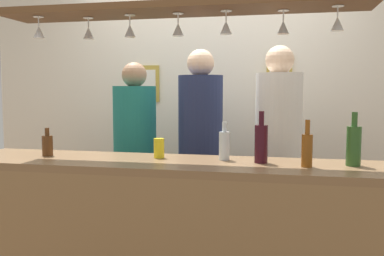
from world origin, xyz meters
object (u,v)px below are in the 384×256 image
person_left_teal_shirt (135,146)px  bottle_champagne_green (354,145)px  picture_frame_lower_pair (275,85)px  person_right_white_patterned_shirt (278,141)px  bottle_soda_clear (224,145)px  drink_can (159,148)px  picture_frame_caricature (146,84)px  bottle_wine_dark_red (261,143)px  bottle_beer_amber_tall (307,149)px  person_middle_navy_shirt (200,141)px  bottle_beer_brown_stubby (47,145)px  picture_frame_upper_small (279,65)px

person_left_teal_shirt → bottle_champagne_green: person_left_teal_shirt is taller
person_left_teal_shirt → picture_frame_lower_pair: (1.08, 0.65, 0.49)m
person_left_teal_shirt → picture_frame_lower_pair: 1.35m
person_right_white_patterned_shirt → bottle_soda_clear: person_right_white_patterned_shirt is taller
person_right_white_patterned_shirt → drink_can: bearing=-137.3°
bottle_soda_clear → picture_frame_lower_pair: picture_frame_lower_pair is taller
person_left_teal_shirt → picture_frame_caricature: size_ratio=4.91×
bottle_wine_dark_red → bottle_beer_amber_tall: bearing=-17.9°
picture_frame_caricature → bottle_soda_clear: bearing=-54.6°
bottle_wine_dark_red → person_middle_navy_shirt: bearing=125.0°
bottle_beer_brown_stubby → person_middle_navy_shirt: bearing=40.8°
bottle_champagne_green → picture_frame_upper_small: picture_frame_upper_small is taller
bottle_soda_clear → drink_can: (-0.41, -0.01, -0.03)m
bottle_beer_brown_stubby → bottle_champagne_green: (1.86, 0.04, 0.05)m
picture_frame_caricature → picture_frame_lower_pair: 1.20m
bottle_beer_brown_stubby → picture_frame_lower_pair: size_ratio=0.60×
bottle_beer_brown_stubby → picture_frame_lower_pair: picture_frame_lower_pair is taller
person_middle_navy_shirt → bottle_beer_amber_tall: (0.75, -0.79, 0.07)m
picture_frame_caricature → bottle_beer_brown_stubby: bearing=-98.5°
person_right_white_patterned_shirt → bottle_champagne_green: size_ratio=5.92×
person_middle_navy_shirt → drink_can: size_ratio=14.43×
drink_can → picture_frame_upper_small: bearing=61.4°
bottle_champagne_green → drink_can: bearing=178.3°
bottle_wine_dark_red → bottle_soda_clear: bottle_wine_dark_red is taller
bottle_soda_clear → bottle_champagne_green: bearing=-3.5°
person_right_white_patterned_shirt → bottle_soda_clear: size_ratio=7.72×
bottle_wine_dark_red → picture_frame_caricature: bearing=130.1°
picture_frame_caricature → picture_frame_lower_pair: bearing=0.0°
person_left_teal_shirt → picture_frame_lower_pair: size_ratio=5.57×
person_left_teal_shirt → person_right_white_patterned_shirt: person_right_white_patterned_shirt is taller
drink_can → picture_frame_lower_pair: bearing=62.5°
person_middle_navy_shirt → picture_frame_upper_small: 1.06m
person_middle_navy_shirt → drink_can: (-0.13, -0.66, 0.03)m
bottle_champagne_green → picture_frame_upper_small: (-0.42, 1.34, 0.52)m
bottle_wine_dark_red → picture_frame_caricature: size_ratio=0.88×
bottle_wine_dark_red → drink_can: size_ratio=2.46×
person_right_white_patterned_shirt → person_left_teal_shirt: bearing=180.0°
bottle_beer_amber_tall → bottle_wine_dark_red: bearing=162.1°
bottle_wine_dark_red → picture_frame_caricature: (-1.14, 1.36, 0.36)m
bottle_beer_amber_tall → picture_frame_lower_pair: (-0.20, 1.44, 0.37)m
person_middle_navy_shirt → bottle_wine_dark_red: person_middle_navy_shirt is taller
person_right_white_patterned_shirt → picture_frame_lower_pair: 0.77m
bottle_beer_amber_tall → picture_frame_caricature: bearing=134.1°
bottle_beer_amber_tall → bottle_beer_brown_stubby: bearing=177.9°
picture_frame_lower_pair → person_left_teal_shirt: bearing=-149.1°
person_right_white_patterned_shirt → picture_frame_caricature: bearing=152.4°
bottle_beer_brown_stubby → bottle_champagne_green: bearing=1.1°
bottle_champagne_green → picture_frame_lower_pair: size_ratio=1.00×
person_middle_navy_shirt → bottle_wine_dark_red: 0.87m
bottle_champagne_green → drink_can: bottle_champagne_green is taller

